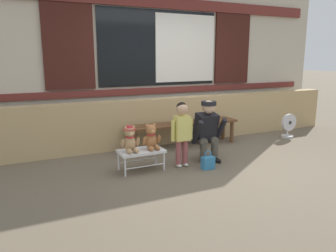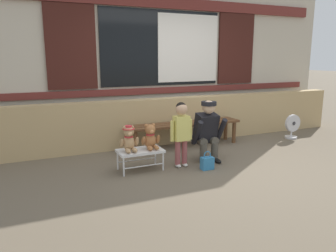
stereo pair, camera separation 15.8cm
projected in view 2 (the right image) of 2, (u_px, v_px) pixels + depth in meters
The scene contains 11 objects.
ground_plane at pixel (210, 164), 4.96m from camera, with size 60.00×60.00×0.00m, color brown.
brick_low_wall at pixel (171, 120), 6.14m from camera, with size 7.53×0.25×0.85m, color tan.
shop_facade at pixel (160, 49), 6.33m from camera, with size 7.68×0.26×3.47m.
wooden_bench_long at pixel (185, 126), 5.87m from camera, with size 2.10×0.40×0.44m.
small_display_bench at pixel (140, 152), 4.66m from camera, with size 0.64×0.36×0.30m.
teddy_bear_with_hat at pixel (129, 139), 4.56m from camera, with size 0.28×0.27×0.36m.
teddy_bear_plain at pixel (151, 137), 4.68m from camera, with size 0.28×0.26×0.36m.
child_standing at pixel (181, 127), 4.74m from camera, with size 0.35×0.18×0.96m.
adult_crouching at pixel (207, 130), 5.05m from camera, with size 0.50×0.49×0.95m.
handbag_on_ground at pixel (207, 163), 4.72m from camera, with size 0.18×0.11×0.27m.
floor_fan at pixel (292, 127), 6.49m from camera, with size 0.34×0.24×0.48m.
Camera 2 is at (-2.50, -4.06, 1.59)m, focal length 35.12 mm.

